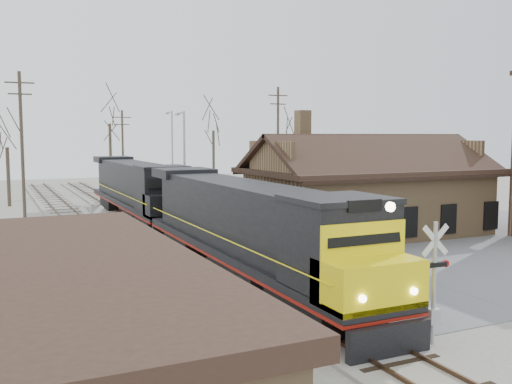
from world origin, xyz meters
The scene contains 18 objects.
ground centered at (0.00, 0.00, 0.00)m, with size 140.00×140.00×0.00m, color #9E998F.
road centered at (0.00, 0.00, 0.01)m, with size 60.00×9.00×0.03m, color slate.
track_main centered at (0.00, 15.00, 0.07)m, with size 3.40×90.00×0.24m.
track_siding centered at (-4.50, 15.00, 0.07)m, with size 3.40×90.00×0.24m.
depot centered at (11.99, 12.00, 2.41)m, with size 15.20×9.31×7.90m.
locomotive_lead centered at (0.00, 3.92, 2.34)m, with size 3.00×20.07×4.45m.
locomotive_trailing centered at (0.00, 24.26, 2.34)m, with size 3.00×20.07×4.22m.
crossbuck_near centered at (2.08, -4.93, 1.78)m, with size 1.07×0.28×3.75m.
crossbuck_far centered at (-6.44, 4.78, 1.75)m, with size 1.05×0.28×3.68m.
streetlight_b centered at (3.61, 24.19, 4.61)m, with size 0.25×2.04×8.16m.
streetlight_c centered at (6.50, 36.94, 4.90)m, with size 0.25×2.04×8.73m.
utility_pole_a centered at (-7.80, 26.40, 5.67)m, with size 2.00×0.24×10.87m.
utility_pole_b centered at (3.84, 47.30, 4.80)m, with size 2.00×0.24×9.17m.
utility_pole_c centered at (14.97, 30.40, 5.67)m, with size 2.00×0.24×10.88m.
tree_b centered at (-8.50, 37.38, 6.13)m, with size 3.52×3.52×8.63m.
tree_c centered at (2.37, 46.93, 8.92)m, with size 5.11×5.11×12.52m.
tree_d centered at (13.19, 42.92, 8.01)m, with size 4.59×4.59×11.25m.
tree_e centered at (21.96, 39.81, 6.65)m, with size 3.82×3.82×9.35m.
Camera 1 is at (-9.97, -17.94, 6.33)m, focal length 40.00 mm.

